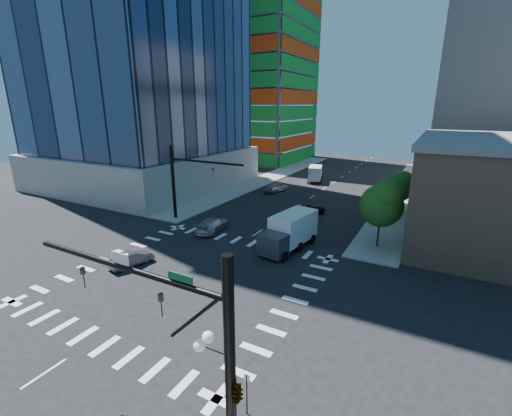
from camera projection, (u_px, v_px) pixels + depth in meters
The scene contains 16 objects.
ground at pixel (189, 278), 28.24m from camera, with size 160.00×160.00×0.00m, color black.
road_markings at pixel (189, 278), 28.24m from camera, with size 20.00×20.00×0.01m, color silver.
sidewalk_ne at pixel (405, 192), 56.20m from camera, with size 5.00×60.00×0.15m, color #9C9893.
sidewalk_nw at pixel (269, 177), 67.63m from camera, with size 5.00×60.00×0.15m, color #9C9893.
construction_building at pixel (256, 61), 85.90m from camera, with size 25.16×34.50×70.60m.
signal_mast_se at pixel (209, 356), 12.28m from camera, with size 10.51×2.48×9.00m.
signal_mast_nw at pixel (182, 177), 40.93m from camera, with size 10.20×0.40×9.00m.
tree_south at pixel (383, 203), 32.84m from camera, with size 4.16×4.16×6.82m.
tree_north at pixel (400, 186), 43.01m from camera, with size 3.54×3.52×5.78m.
no_parking_sign at pixel (247, 389), 15.38m from camera, with size 0.30×0.06×2.20m.
car_nb_far at pixel (309, 211), 44.21m from camera, with size 2.13×4.62×1.28m, color black.
car_sb_near at pixel (213, 225), 38.67m from camera, with size 2.10×5.16×1.50m, color #B4B4B4.
car_sb_mid at pixel (277, 187), 56.65m from camera, with size 1.90×4.73×1.61m, color #B8BAC1.
car_sb_cross at pixel (131, 259), 30.27m from camera, with size 1.37×3.93×1.29m, color #56545A.
box_truck_near at pixel (288, 235), 33.45m from camera, with size 3.76×6.94×3.46m.
box_truck_far at pixel (315, 174), 64.43m from camera, with size 3.78×6.07×2.96m.
Camera 1 is at (16.98, -19.70, 13.61)m, focal length 24.00 mm.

